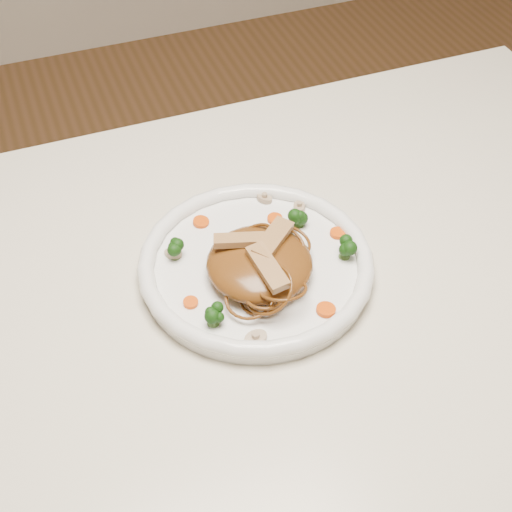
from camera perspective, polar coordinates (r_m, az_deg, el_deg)
name	(u,v)px	position (r m, az deg, el deg)	size (l,w,h in m)	color
table	(262,358)	(0.92, 0.51, -7.97)	(1.20, 0.80, 0.75)	beige
plate	(256,269)	(0.87, 0.00, -1.02)	(0.28, 0.28, 0.02)	white
noodle_mound	(260,263)	(0.84, 0.28, -0.58)	(0.12, 0.12, 0.04)	brown
chicken_a	(273,239)	(0.83, 1.31, 1.34)	(0.07, 0.02, 0.01)	tan
chicken_b	(239,240)	(0.83, -1.32, 1.25)	(0.06, 0.02, 0.01)	tan
chicken_c	(268,267)	(0.80, 0.90, -0.88)	(0.07, 0.02, 0.01)	tan
broccoli_0	(298,217)	(0.90, 3.33, 3.02)	(0.02, 0.02, 0.03)	#14430E
broccoli_1	(174,247)	(0.87, -6.40, 0.74)	(0.03, 0.03, 0.03)	#14430E
broccoli_2	(213,315)	(0.79, -3.39, -4.59)	(0.02, 0.02, 0.03)	#14430E
broccoli_3	(345,248)	(0.87, 6.96, 0.60)	(0.02, 0.02, 0.03)	#14430E
carrot_0	(275,219)	(0.92, 1.48, 2.92)	(0.02, 0.02, 0.01)	#E64A08
carrot_1	(191,302)	(0.82, -5.12, -3.63)	(0.02, 0.02, 0.01)	#E64A08
carrot_2	(338,233)	(0.90, 6.39, 1.78)	(0.02, 0.02, 0.01)	#E64A08
carrot_3	(201,222)	(0.91, -4.31, 2.66)	(0.02, 0.02, 0.01)	#E64A08
carrot_4	(326,310)	(0.82, 5.48, -4.19)	(0.02, 0.02, 0.01)	#E64A08
mushroom_0	(256,338)	(0.79, -0.03, -6.43)	(0.03, 0.03, 0.01)	#C0B290
mushroom_1	(299,207)	(0.93, 3.40, 3.83)	(0.02, 0.02, 0.01)	#C0B290
mushroom_2	(173,253)	(0.88, -6.48, 0.21)	(0.02, 0.02, 0.01)	#C0B290
mushroom_3	(264,198)	(0.94, 0.66, 4.51)	(0.02, 0.02, 0.01)	#C0B290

